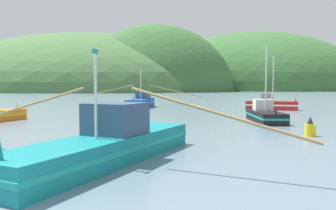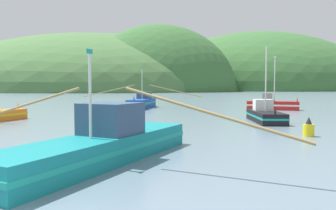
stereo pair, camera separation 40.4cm
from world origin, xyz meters
name	(u,v)px [view 1 (the left image)]	position (x,y,z in m)	size (l,w,h in m)	color
hill_far_right	(155,91)	(-19.01, 190.57, 0.00)	(91.76, 73.41, 78.37)	#386633
hill_far_left	(88,91)	(-68.37, 217.65, 0.00)	(203.28, 162.63, 75.18)	#47703D
hill_mid_right	(253,90)	(49.60, 256.00, 0.00)	(167.44, 133.95, 87.67)	#386633
fishing_boat_blue	(141,102)	(-4.25, 44.23, 0.89)	(18.63, 10.79, 6.16)	#19479E
fishing_boat_teal	(109,144)	(-0.05, 8.19, 0.81)	(16.39, 12.01, 4.97)	#147F84
fishing_boat_black	(265,115)	(10.59, 25.85, 0.65)	(2.57, 7.30, 7.36)	black
fishing_boat_red	(271,104)	(14.76, 42.00, 0.77)	(7.34, 3.55, 7.57)	red
channel_buoy	(310,128)	(11.66, 16.72, 0.53)	(0.73, 0.73, 1.33)	yellow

